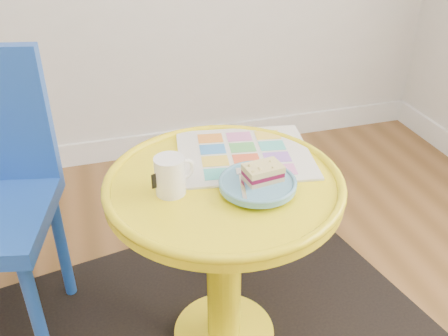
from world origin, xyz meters
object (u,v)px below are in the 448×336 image
object	(u,v)px
mug	(171,174)
plate	(258,184)
side_table	(224,231)
newspaper	(244,154)

from	to	relation	value
mug	plate	xyz separation A→B (m)	(0.21, -0.06, -0.03)
side_table	mug	distance (m)	0.26
mug	plate	world-z (taller)	mug
side_table	plate	xyz separation A→B (m)	(0.07, -0.07, 0.19)
mug	plate	size ratio (longest dim) A/B	0.55
newspaper	plate	xyz separation A→B (m)	(-0.03, -0.18, 0.02)
mug	side_table	bearing A→B (deg)	-12.62
newspaper	mug	world-z (taller)	mug
plate	side_table	bearing A→B (deg)	134.72
side_table	plate	world-z (taller)	plate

